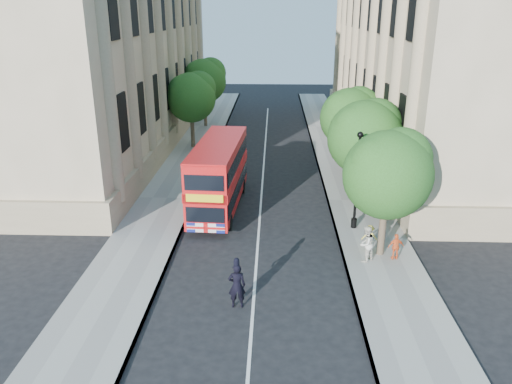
# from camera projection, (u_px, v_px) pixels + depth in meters

# --- Properties ---
(ground) EXTENTS (120.00, 120.00, 0.00)m
(ground) POSITION_uv_depth(u_px,v_px,m) (255.00, 287.00, 20.92)
(ground) COLOR black
(ground) RESTS_ON ground
(pavement_right) EXTENTS (3.50, 80.00, 0.12)m
(pavement_right) POSITION_uv_depth(u_px,v_px,m) (356.00, 201.00, 30.08)
(pavement_right) COLOR gray
(pavement_right) RESTS_ON ground
(pavement_left) EXTENTS (3.50, 80.00, 0.12)m
(pavement_left) POSITION_uv_depth(u_px,v_px,m) (167.00, 199.00, 30.47)
(pavement_left) COLOR gray
(pavement_left) RESTS_ON ground
(building_right) EXTENTS (12.00, 38.00, 18.00)m
(building_right) POSITION_uv_depth(u_px,v_px,m) (438.00, 35.00, 39.84)
(building_right) COLOR tan
(building_right) RESTS_ON ground
(building_left) EXTENTS (12.00, 38.00, 18.00)m
(building_left) POSITION_uv_depth(u_px,v_px,m) (98.00, 34.00, 40.79)
(building_left) COLOR tan
(building_left) RESTS_ON ground
(tree_right_near) EXTENTS (4.00, 4.00, 6.08)m
(tree_right_near) POSITION_uv_depth(u_px,v_px,m) (389.00, 170.00, 22.10)
(tree_right_near) COLOR #473828
(tree_right_near) RESTS_ON ground
(tree_right_mid) EXTENTS (4.20, 4.20, 6.37)m
(tree_right_mid) POSITION_uv_depth(u_px,v_px,m) (366.00, 134.00, 27.65)
(tree_right_mid) COLOR #473828
(tree_right_mid) RESTS_ON ground
(tree_right_far) EXTENTS (4.00, 4.00, 6.15)m
(tree_right_far) POSITION_uv_depth(u_px,v_px,m) (351.00, 115.00, 33.33)
(tree_right_far) COLOR #473828
(tree_right_far) RESTS_ON ground
(tree_left_far) EXTENTS (4.00, 4.00, 6.30)m
(tree_left_far) POSITION_uv_depth(u_px,v_px,m) (192.00, 95.00, 40.25)
(tree_left_far) COLOR #473828
(tree_left_far) RESTS_ON ground
(tree_left_back) EXTENTS (4.20, 4.20, 6.65)m
(tree_left_back) POSITION_uv_depth(u_px,v_px,m) (205.00, 78.00, 47.66)
(tree_left_back) COLOR #473828
(tree_left_back) RESTS_ON ground
(lamp_post) EXTENTS (0.32, 0.32, 5.16)m
(lamp_post) POSITION_uv_depth(u_px,v_px,m) (357.00, 185.00, 25.51)
(lamp_post) COLOR black
(lamp_post) RESTS_ON pavement_right
(double_decker_bus) EXTENTS (2.73, 8.54, 3.89)m
(double_decker_bus) POSITION_uv_depth(u_px,v_px,m) (219.00, 174.00, 28.35)
(double_decker_bus) COLOR red
(double_decker_bus) RESTS_ON ground
(box_van) EXTENTS (2.64, 5.61, 3.12)m
(box_van) POSITION_uv_depth(u_px,v_px,m) (215.00, 171.00, 30.84)
(box_van) COLOR black
(box_van) RESTS_ON ground
(police_constable) EXTENTS (0.72, 0.51, 1.86)m
(police_constable) POSITION_uv_depth(u_px,v_px,m) (237.00, 286.00, 19.22)
(police_constable) COLOR black
(police_constable) RESTS_ON ground
(woman_pedestrian) EXTENTS (1.05, 1.04, 1.71)m
(woman_pedestrian) POSITION_uv_depth(u_px,v_px,m) (366.00, 244.00, 22.54)
(woman_pedestrian) COLOR beige
(woman_pedestrian) RESTS_ON pavement_right
(child_a) EXTENTS (0.77, 0.40, 1.26)m
(child_a) POSITION_uv_depth(u_px,v_px,m) (396.00, 247.00, 22.77)
(child_a) COLOR orange
(child_a) RESTS_ON pavement_right
(child_b) EXTENTS (0.81, 0.54, 1.16)m
(child_b) POSITION_uv_depth(u_px,v_px,m) (370.00, 236.00, 23.92)
(child_b) COLOR #FAE155
(child_b) RESTS_ON pavement_right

